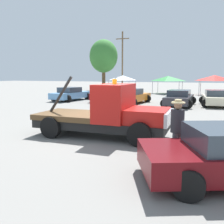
{
  "coord_description": "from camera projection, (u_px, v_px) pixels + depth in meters",
  "views": [
    {
      "loc": [
        4.32,
        -9.32,
        2.55
      ],
      "look_at": [
        0.5,
        0.0,
        1.05
      ],
      "focal_mm": 40.0,
      "sensor_mm": 36.0,
      "label": 1
    }
  ],
  "objects": [
    {
      "name": "tow_truck",
      "position": [
        109.0,
        115.0,
        10.28
      ],
      "size": [
        5.68,
        2.44,
        2.51
      ],
      "rotation": [
        0.0,
        0.0,
        0.04
      ],
      "color": "black",
      "rests_on": "ground"
    },
    {
      "name": "parked_car_skyblue",
      "position": [
        71.0,
        94.0,
        25.13
      ],
      "size": [
        2.85,
        4.85,
        1.34
      ],
      "rotation": [
        0.0,
        0.0,
        1.43
      ],
      "color": "#669ED1",
      "rests_on": "ground"
    },
    {
      "name": "canopy_tent_red",
      "position": [
        215.0,
        78.0,
        31.81
      ],
      "size": [
        3.53,
        3.53,
        2.54
      ],
      "color": "#9E9EA3",
      "rests_on": "ground"
    },
    {
      "name": "canopy_tent_white",
      "position": [
        122.0,
        78.0,
        37.34
      ],
      "size": [
        3.24,
        3.24,
        2.49
      ],
      "color": "#9E9EA3",
      "rests_on": "ground"
    },
    {
      "name": "person_near_truck",
      "position": [
        177.0,
        125.0,
        7.38
      ],
      "size": [
        0.41,
        0.41,
        1.84
      ],
      "rotation": [
        0.0,
        0.0,
        2.8
      ],
      "color": "#38383D",
      "rests_on": "ground"
    },
    {
      "name": "canopy_tent_green",
      "position": [
        168.0,
        79.0,
        34.36
      ],
      "size": [
        3.57,
        3.57,
        2.41
      ],
      "color": "#9E9EA3",
      "rests_on": "ground"
    },
    {
      "name": "parked_car_cream",
      "position": [
        216.0,
        98.0,
        20.62
      ],
      "size": [
        2.8,
        4.47,
        1.34
      ],
      "rotation": [
        0.0,
        0.0,
        1.69
      ],
      "color": "beige",
      "rests_on": "ground"
    },
    {
      "name": "tree_left",
      "position": [
        104.0,
        56.0,
        41.82
      ],
      "size": [
        4.72,
        4.72,
        8.42
      ],
      "color": "brown",
      "rests_on": "ground"
    },
    {
      "name": "ground_plane",
      "position": [
        101.0,
        136.0,
        10.53
      ],
      "size": [
        160.0,
        160.0,
        0.0
      ],
      "primitive_type": "plane",
      "color": "gray"
    },
    {
      "name": "utility_pole",
      "position": [
        122.0,
        60.0,
        40.38
      ],
      "size": [
        2.2,
        0.24,
        9.44
      ],
      "color": "brown",
      "rests_on": "ground"
    },
    {
      "name": "parked_car_orange",
      "position": [
        132.0,
        96.0,
        22.41
      ],
      "size": [
        2.78,
        5.04,
        1.34
      ],
      "rotation": [
        0.0,
        0.0,
        1.46
      ],
      "color": "orange",
      "rests_on": "ground"
    },
    {
      "name": "parked_car_maroon",
      "position": [
        108.0,
        95.0,
        24.42
      ],
      "size": [
        2.62,
        4.43,
        1.34
      ],
      "rotation": [
        0.0,
        0.0,
        1.53
      ],
      "color": "maroon",
      "rests_on": "ground"
    },
    {
      "name": "parked_car_charcoal",
      "position": [
        179.0,
        98.0,
        20.65
      ],
      "size": [
        2.5,
        4.8,
        1.34
      ],
      "rotation": [
        0.0,
        0.0,
        1.56
      ],
      "color": "#2D2D33",
      "rests_on": "ground"
    }
  ]
}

